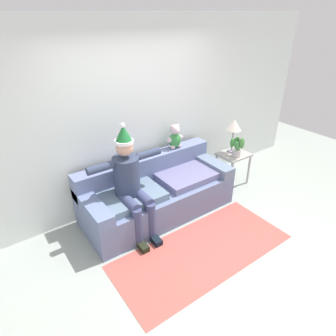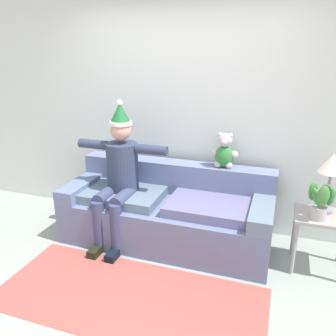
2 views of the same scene
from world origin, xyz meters
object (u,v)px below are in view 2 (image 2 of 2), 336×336
(person_seated, at_px, (119,172))
(potted_plant, at_px, (321,200))
(teddy_bear, at_px, (224,152))
(table_lamp, at_px, (332,166))
(side_table, at_px, (322,225))
(couch, at_px, (168,211))

(person_seated, distance_m, potted_plant, 1.99)
(teddy_bear, height_order, table_lamp, teddy_bear)
(side_table, height_order, potted_plant, potted_plant)
(couch, height_order, person_seated, person_seated)
(teddy_bear, xyz_separation_m, table_lamp, (1.02, -0.26, 0.03))
(couch, xyz_separation_m, person_seated, (-0.50, -0.16, 0.45))
(couch, xyz_separation_m, teddy_bear, (0.54, 0.28, 0.66))
(couch, xyz_separation_m, table_lamp, (1.56, 0.02, 0.69))
(couch, bearing_deg, side_table, -2.18)
(person_seated, xyz_separation_m, side_table, (2.04, 0.10, -0.32))
(potted_plant, bearing_deg, person_seated, -179.74)
(side_table, bearing_deg, table_lamp, 77.53)
(couch, height_order, potted_plant, potted_plant)
(person_seated, distance_m, side_table, 2.07)
(couch, bearing_deg, person_seated, -162.17)
(teddy_bear, xyz_separation_m, side_table, (1.00, -0.34, -0.52))
(side_table, distance_m, table_lamp, 0.56)
(couch, distance_m, side_table, 1.55)
(person_seated, height_order, potted_plant, person_seated)
(table_lamp, distance_m, potted_plant, 0.33)
(couch, relative_size, potted_plant, 6.20)
(side_table, distance_m, potted_plant, 0.31)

